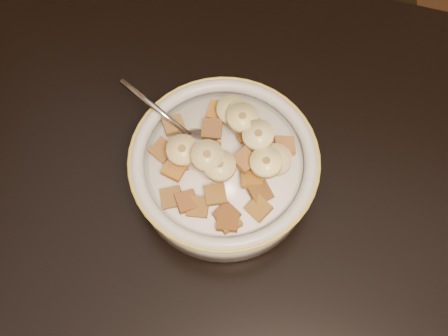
% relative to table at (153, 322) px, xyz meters
% --- Properties ---
extents(table, '(1.41, 0.91, 0.04)m').
position_rel_table_xyz_m(table, '(0.00, 0.00, 0.00)').
color(table, black).
rests_on(table, floor).
extents(chair, '(0.53, 0.53, 1.02)m').
position_rel_table_xyz_m(chair, '(0.04, 0.59, -0.22)').
color(chair, black).
rests_on(chair, floor).
extents(cereal_bowl, '(0.18, 0.18, 0.04)m').
position_rel_table_xyz_m(cereal_bowl, '(0.03, 0.16, 0.04)').
color(cereal_bowl, beige).
rests_on(cereal_bowl, table).
extents(milk, '(0.15, 0.15, 0.00)m').
position_rel_table_xyz_m(milk, '(0.03, 0.16, 0.06)').
color(milk, white).
rests_on(milk, cereal_bowl).
extents(spoon, '(0.05, 0.05, 0.01)m').
position_rel_table_xyz_m(spoon, '(0.00, 0.17, 0.07)').
color(spoon, '#ADADAD').
rests_on(spoon, cereal_bowl).
extents(cereal_square_0, '(0.03, 0.03, 0.01)m').
position_rel_table_xyz_m(cereal_square_0, '(-0.01, 0.11, 0.07)').
color(cereal_square_0, brown).
rests_on(cereal_square_0, milk).
extents(cereal_square_1, '(0.03, 0.03, 0.01)m').
position_rel_table_xyz_m(cereal_square_1, '(0.06, 0.15, 0.08)').
color(cereal_square_1, '#946719').
rests_on(cereal_square_1, milk).
extents(cereal_square_2, '(0.02, 0.02, 0.01)m').
position_rel_table_xyz_m(cereal_square_2, '(0.01, 0.19, 0.08)').
color(cereal_square_2, brown).
rests_on(cereal_square_2, milk).
extents(cereal_square_3, '(0.02, 0.02, 0.01)m').
position_rel_table_xyz_m(cereal_square_3, '(0.01, 0.21, 0.07)').
color(cereal_square_3, '#9A6A1C').
rests_on(cereal_square_3, milk).
extents(cereal_square_4, '(0.03, 0.03, 0.01)m').
position_rel_table_xyz_m(cereal_square_4, '(-0.01, 0.15, 0.07)').
color(cereal_square_4, brown).
rests_on(cereal_square_4, milk).
extents(cereal_square_5, '(0.03, 0.03, 0.01)m').
position_rel_table_xyz_m(cereal_square_5, '(0.05, 0.16, 0.09)').
color(cereal_square_5, '#995928').
rests_on(cereal_square_5, milk).
extents(cereal_square_6, '(0.03, 0.03, 0.01)m').
position_rel_table_xyz_m(cereal_square_6, '(0.08, 0.19, 0.07)').
color(cereal_square_6, olive).
rests_on(cereal_square_6, milk).
extents(cereal_square_7, '(0.02, 0.02, 0.01)m').
position_rel_table_xyz_m(cereal_square_7, '(-0.01, 0.14, 0.07)').
color(cereal_square_7, '#975C1F').
rests_on(cereal_square_7, milk).
extents(cereal_square_8, '(0.02, 0.02, 0.01)m').
position_rel_table_xyz_m(cereal_square_8, '(0.01, 0.16, 0.09)').
color(cereal_square_8, '#9C571E').
rests_on(cereal_square_8, milk).
extents(cereal_square_9, '(0.03, 0.03, 0.01)m').
position_rel_table_xyz_m(cereal_square_9, '(-0.03, 0.18, 0.07)').
color(cereal_square_9, olive).
rests_on(cereal_square_9, milk).
extents(cereal_square_10, '(0.03, 0.03, 0.01)m').
position_rel_table_xyz_m(cereal_square_10, '(0.06, 0.19, 0.07)').
color(cereal_square_10, brown).
rests_on(cereal_square_10, milk).
extents(cereal_square_11, '(0.03, 0.03, 0.01)m').
position_rel_table_xyz_m(cereal_square_11, '(0.05, 0.10, 0.07)').
color(cereal_square_11, olive).
rests_on(cereal_square_11, milk).
extents(cereal_square_12, '(0.03, 0.03, 0.01)m').
position_rel_table_xyz_m(cereal_square_12, '(0.04, 0.19, 0.08)').
color(cereal_square_12, brown).
rests_on(cereal_square_12, milk).
extents(cereal_square_13, '(0.03, 0.03, 0.01)m').
position_rel_table_xyz_m(cereal_square_13, '(0.04, 0.21, 0.07)').
color(cereal_square_13, brown).
rests_on(cereal_square_13, milk).
extents(cereal_square_14, '(0.03, 0.03, 0.01)m').
position_rel_table_xyz_m(cereal_square_14, '(-0.03, 0.15, 0.07)').
color(cereal_square_14, brown).
rests_on(cereal_square_14, milk).
extents(cereal_square_15, '(0.03, 0.03, 0.01)m').
position_rel_table_xyz_m(cereal_square_15, '(0.07, 0.13, 0.07)').
color(cereal_square_15, brown).
rests_on(cereal_square_15, milk).
extents(cereal_square_16, '(0.02, 0.02, 0.01)m').
position_rel_table_xyz_m(cereal_square_16, '(0.02, 0.11, 0.07)').
color(cereal_square_16, brown).
rests_on(cereal_square_16, milk).
extents(cereal_square_17, '(0.02, 0.02, 0.01)m').
position_rel_table_xyz_m(cereal_square_17, '(0.05, 0.10, 0.07)').
color(cereal_square_17, brown).
rests_on(cereal_square_17, milk).
extents(cereal_square_18, '(0.03, 0.03, 0.01)m').
position_rel_table_xyz_m(cereal_square_18, '(0.03, 0.12, 0.08)').
color(cereal_square_18, brown).
rests_on(cereal_square_18, milk).
extents(cereal_square_19, '(0.03, 0.03, 0.01)m').
position_rel_table_xyz_m(cereal_square_19, '(0.01, 0.11, 0.07)').
color(cereal_square_19, brown).
rests_on(cereal_square_19, milk).
extents(cereal_square_20, '(0.03, 0.03, 0.01)m').
position_rel_table_xyz_m(cereal_square_20, '(0.05, 0.11, 0.07)').
color(cereal_square_20, brown).
rests_on(cereal_square_20, milk).
extents(cereal_square_21, '(0.03, 0.03, 0.01)m').
position_rel_table_xyz_m(cereal_square_21, '(0.08, 0.12, 0.07)').
color(cereal_square_21, olive).
rests_on(cereal_square_21, milk).
extents(banana_slice_0, '(0.04, 0.04, 0.01)m').
position_rel_table_xyz_m(banana_slice_0, '(-0.01, 0.15, 0.09)').
color(banana_slice_0, '#FDD879').
rests_on(banana_slice_0, milk).
extents(banana_slice_1, '(0.04, 0.04, 0.01)m').
position_rel_table_xyz_m(banana_slice_1, '(0.02, 0.15, 0.10)').
color(banana_slice_1, beige).
rests_on(banana_slice_1, milk).
extents(banana_slice_2, '(0.04, 0.04, 0.01)m').
position_rel_table_xyz_m(banana_slice_2, '(0.07, 0.16, 0.09)').
color(banana_slice_2, '#FFE782').
rests_on(banana_slice_2, milk).
extents(banana_slice_3, '(0.04, 0.04, 0.01)m').
position_rel_table_xyz_m(banana_slice_3, '(0.03, 0.14, 0.09)').
color(banana_slice_3, tan).
rests_on(banana_slice_3, milk).
extents(banana_slice_4, '(0.04, 0.04, 0.02)m').
position_rel_table_xyz_m(banana_slice_4, '(0.04, 0.20, 0.09)').
color(banana_slice_4, '#CDB982').
rests_on(banana_slice_4, milk).
extents(banana_slice_5, '(0.04, 0.04, 0.01)m').
position_rel_table_xyz_m(banana_slice_5, '(0.04, 0.20, 0.09)').
color(banana_slice_5, tan).
rests_on(banana_slice_5, milk).
extents(banana_slice_6, '(0.03, 0.04, 0.01)m').
position_rel_table_xyz_m(banana_slice_6, '(0.02, 0.21, 0.08)').
color(banana_slice_6, '#CDBE72').
rests_on(banana_slice_6, milk).
extents(banana_slice_7, '(0.04, 0.04, 0.02)m').
position_rel_table_xyz_m(banana_slice_7, '(0.08, 0.17, 0.08)').
color(banana_slice_7, '#D2B76E').
rests_on(banana_slice_7, milk).
extents(banana_slice_8, '(0.04, 0.04, 0.01)m').
position_rel_table_xyz_m(banana_slice_8, '(0.06, 0.18, 0.09)').
color(banana_slice_8, '#CCC376').
rests_on(banana_slice_8, milk).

